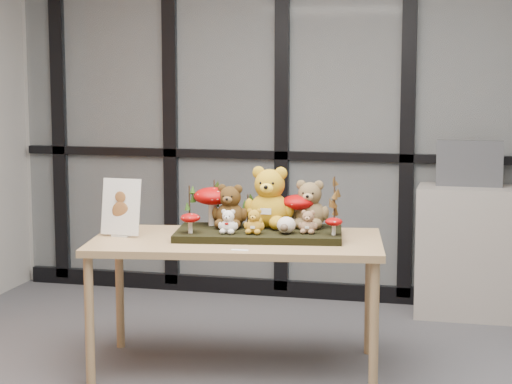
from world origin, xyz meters
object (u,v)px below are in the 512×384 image
(diorama_tray, at_px, (259,234))
(plush_cream_hedgehog, at_px, (286,224))
(bear_small_yellow, at_px, (254,220))
(mushroom_back_right, at_px, (298,209))
(mushroom_back_left, at_px, (213,205))
(mushroom_front_left, at_px, (190,222))
(bear_tan_back, at_px, (310,201))
(cabinet, at_px, (467,252))
(monitor, at_px, (470,164))
(bear_pooh_yellow, at_px, (270,194))
(bear_brown_medium, at_px, (230,204))
(bear_white_bow, at_px, (228,220))
(mushroom_front_right, at_px, (334,226))
(bear_beige_small, at_px, (308,221))
(sign_holder, at_px, (121,209))
(display_table, at_px, (237,250))

(diorama_tray, xyz_separation_m, plush_cream_hedgehog, (0.17, -0.07, 0.07))
(bear_small_yellow, height_order, mushroom_back_right, mushroom_back_right)
(mushroom_back_left, relative_size, mushroom_front_left, 2.02)
(bear_tan_back, xyz_separation_m, cabinet, (0.86, 1.21, -0.49))
(bear_small_yellow, xyz_separation_m, cabinet, (1.12, 1.48, -0.42))
(mushroom_back_left, distance_m, mushroom_front_left, 0.27)
(diorama_tray, height_order, monitor, monitor)
(mushroom_front_left, bearing_deg, bear_pooh_yellow, 37.71)
(bear_pooh_yellow, xyz_separation_m, bear_small_yellow, (-0.03, -0.23, -0.11))
(bear_brown_medium, height_order, bear_white_bow, bear_brown_medium)
(bear_pooh_yellow, relative_size, plush_cream_hedgehog, 3.71)
(diorama_tray, distance_m, cabinet, 1.80)
(diorama_tray, xyz_separation_m, mushroom_front_right, (0.43, -0.05, 0.07))
(diorama_tray, distance_m, plush_cream_hedgehog, 0.19)
(bear_small_yellow, bearing_deg, monitor, 44.39)
(bear_pooh_yellow, distance_m, cabinet, 1.74)
(cabinet, xyz_separation_m, monitor, (0.00, 0.02, 0.60))
(cabinet, bearing_deg, bear_brown_medium, -134.44)
(bear_pooh_yellow, bearing_deg, bear_brown_medium, -170.12)
(bear_brown_medium, xyz_separation_m, bear_tan_back, (0.44, 0.12, 0.01))
(cabinet, bearing_deg, bear_beige_small, -120.82)
(bear_tan_back, relative_size, mushroom_front_right, 2.82)
(plush_cream_hedgehog, xyz_separation_m, sign_holder, (-0.93, -0.09, 0.06))
(bear_small_yellow, relative_size, mushroom_front_left, 1.27)
(diorama_tray, xyz_separation_m, bear_white_bow, (-0.14, -0.14, 0.09))
(sign_holder, bearing_deg, mushroom_front_left, 1.59)
(display_table, distance_m, bear_beige_small, 0.43)
(bear_beige_small, xyz_separation_m, cabinet, (0.84, 1.40, -0.41))
(mushroom_back_left, relative_size, cabinet, 0.27)
(diorama_tray, bearing_deg, bear_brown_medium, 157.50)
(bear_beige_small, height_order, mushroom_front_right, bear_beige_small)
(bear_brown_medium, bearing_deg, sign_holder, -169.48)
(diorama_tray, height_order, bear_white_bow, bear_white_bow)
(plush_cream_hedgehog, bearing_deg, bear_pooh_yellow, 117.59)
(monitor, bearing_deg, display_table, -130.00)
(bear_small_yellow, relative_size, mushroom_back_right, 0.74)
(mushroom_front_right, bearing_deg, bear_brown_medium, 171.03)
(bear_beige_small, relative_size, mushroom_back_right, 0.69)
(bear_brown_medium, relative_size, mushroom_back_left, 1.12)
(mushroom_back_right, bearing_deg, bear_small_yellow, -127.76)
(bear_white_bow, bearing_deg, bear_pooh_yellow, 46.73)
(bear_brown_medium, distance_m, mushroom_front_right, 0.62)
(display_table, height_order, bear_pooh_yellow, bear_pooh_yellow)
(mushroom_back_right, bearing_deg, mushroom_back_left, -173.59)
(sign_holder, height_order, cabinet, sign_holder)
(bear_tan_back, bearing_deg, bear_brown_medium, -173.86)
(mushroom_back_left, xyz_separation_m, sign_holder, (-0.46, -0.24, -0.01))
(bear_white_bow, relative_size, cabinet, 0.17)
(display_table, bearing_deg, bear_white_bow, -125.64)
(mushroom_front_right, xyz_separation_m, monitor, (0.69, 1.44, 0.20))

